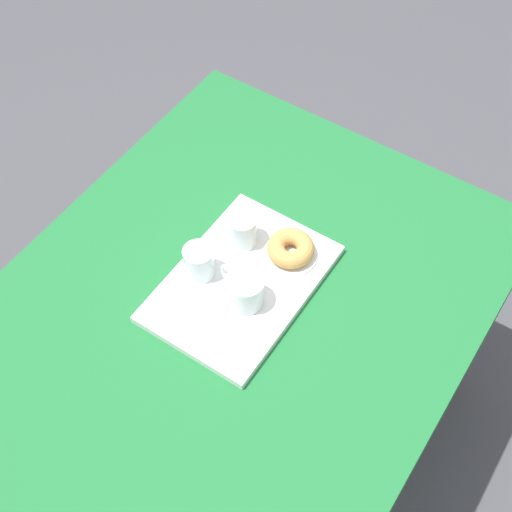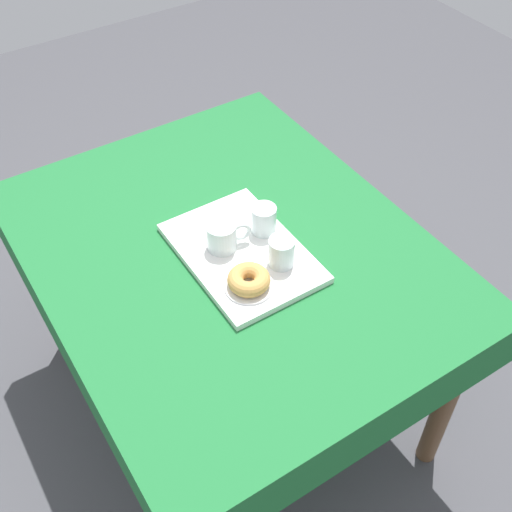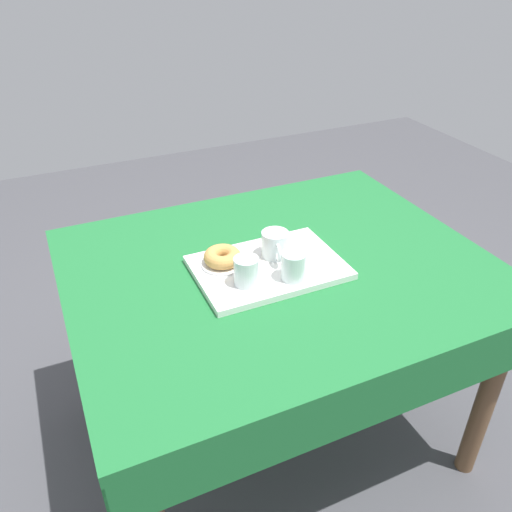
{
  "view_description": "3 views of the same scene",
  "coord_description": "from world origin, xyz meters",
  "px_view_note": "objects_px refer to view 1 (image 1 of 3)",
  "views": [
    {
      "loc": [
        -0.72,
        -0.54,
        2.2
      ],
      "look_at": [
        0.11,
        0.02,
        0.82
      ],
      "focal_mm": 50.82,
      "sensor_mm": 36.0,
      "label": 1
    },
    {
      "loc": [
        1.13,
        -0.63,
        2.06
      ],
      "look_at": [
        0.09,
        0.03,
        0.8
      ],
      "focal_mm": 45.07,
      "sensor_mm": 36.0,
      "label": 2
    },
    {
      "loc": [
        0.62,
        1.19,
        1.65
      ],
      "look_at": [
        0.08,
        -0.0,
        0.82
      ],
      "focal_mm": 36.15,
      "sensor_mm": 36.0,
      "label": 3
    }
  ],
  "objects_px": {
    "water_glass_near": "(199,263)",
    "water_glass_far": "(243,231)",
    "dining_table": "(236,324)",
    "tea_mug_left": "(245,291)",
    "donut_plate_left": "(290,254)",
    "sugar_donut_left": "(291,248)",
    "serving_tray": "(241,283)"
  },
  "relations": [
    {
      "from": "water_glass_near",
      "to": "water_glass_far",
      "type": "bearing_deg",
      "value": -13.02
    },
    {
      "from": "donut_plate_left",
      "to": "sugar_donut_left",
      "type": "bearing_deg",
      "value": 0.0
    },
    {
      "from": "tea_mug_left",
      "to": "donut_plate_left",
      "type": "bearing_deg",
      "value": -6.58
    },
    {
      "from": "serving_tray",
      "to": "tea_mug_left",
      "type": "height_order",
      "value": "tea_mug_left"
    },
    {
      "from": "tea_mug_left",
      "to": "water_glass_far",
      "type": "relative_size",
      "value": 1.49
    },
    {
      "from": "serving_tray",
      "to": "donut_plate_left",
      "type": "xyz_separation_m",
      "value": [
        0.13,
        -0.06,
        0.01
      ]
    },
    {
      "from": "dining_table",
      "to": "water_glass_far",
      "type": "distance_m",
      "value": 0.23
    },
    {
      "from": "water_glass_far",
      "to": "donut_plate_left",
      "type": "relative_size",
      "value": 0.64
    },
    {
      "from": "water_glass_near",
      "to": "water_glass_far",
      "type": "xyz_separation_m",
      "value": [
        0.13,
        -0.03,
        -0.0
      ]
    },
    {
      "from": "dining_table",
      "to": "water_glass_near",
      "type": "xyz_separation_m",
      "value": [
        0.01,
        0.11,
        0.15
      ]
    },
    {
      "from": "donut_plate_left",
      "to": "dining_table",
      "type": "bearing_deg",
      "value": 166.5
    },
    {
      "from": "sugar_donut_left",
      "to": "water_glass_far",
      "type": "bearing_deg",
      "value": 102.27
    },
    {
      "from": "water_glass_far",
      "to": "sugar_donut_left",
      "type": "bearing_deg",
      "value": -77.73
    },
    {
      "from": "sugar_donut_left",
      "to": "serving_tray",
      "type": "bearing_deg",
      "value": 155.8
    },
    {
      "from": "water_glass_near",
      "to": "water_glass_far",
      "type": "height_order",
      "value": "same"
    },
    {
      "from": "dining_table",
      "to": "sugar_donut_left",
      "type": "relative_size",
      "value": 11.39
    },
    {
      "from": "serving_tray",
      "to": "tea_mug_left",
      "type": "xyz_separation_m",
      "value": [
        -0.04,
        -0.04,
        0.05
      ]
    },
    {
      "from": "serving_tray",
      "to": "donut_plate_left",
      "type": "distance_m",
      "value": 0.14
    },
    {
      "from": "tea_mug_left",
      "to": "sugar_donut_left",
      "type": "bearing_deg",
      "value": -6.58
    },
    {
      "from": "water_glass_far",
      "to": "donut_plate_left",
      "type": "bearing_deg",
      "value": -77.73
    },
    {
      "from": "serving_tray",
      "to": "tea_mug_left",
      "type": "relative_size",
      "value": 3.53
    },
    {
      "from": "tea_mug_left",
      "to": "sugar_donut_left",
      "type": "distance_m",
      "value": 0.17
    },
    {
      "from": "donut_plate_left",
      "to": "water_glass_near",
      "type": "bearing_deg",
      "value": 136.66
    },
    {
      "from": "sugar_donut_left",
      "to": "donut_plate_left",
      "type": "bearing_deg",
      "value": 0.0
    },
    {
      "from": "dining_table",
      "to": "tea_mug_left",
      "type": "height_order",
      "value": "tea_mug_left"
    },
    {
      "from": "dining_table",
      "to": "water_glass_far",
      "type": "xyz_separation_m",
      "value": [
        0.15,
        0.08,
        0.15
      ]
    },
    {
      "from": "dining_table",
      "to": "serving_tray",
      "type": "bearing_deg",
      "value": 17.24
    },
    {
      "from": "sugar_donut_left",
      "to": "water_glass_near",
      "type": "bearing_deg",
      "value": 136.66
    },
    {
      "from": "serving_tray",
      "to": "water_glass_far",
      "type": "distance_m",
      "value": 0.13
    },
    {
      "from": "tea_mug_left",
      "to": "serving_tray",
      "type": "bearing_deg",
      "value": 42.85
    },
    {
      "from": "water_glass_near",
      "to": "water_glass_far",
      "type": "distance_m",
      "value": 0.14
    },
    {
      "from": "water_glass_near",
      "to": "serving_tray",
      "type": "bearing_deg",
      "value": -70.1
    }
  ]
}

